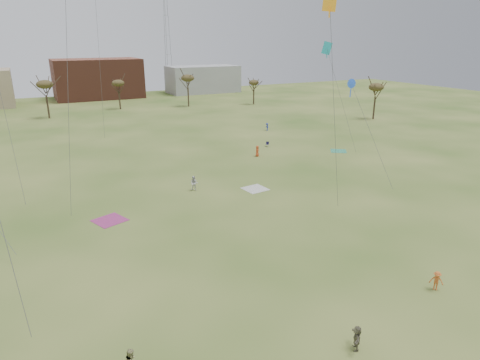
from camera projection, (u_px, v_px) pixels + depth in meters
name	position (u px, v px, depth m)	size (l,w,h in m)	color
ground	(314.00, 297.00, 30.96)	(260.00, 260.00, 0.00)	#305119
spectator_fore_c	(357.00, 338.00, 25.50)	(1.52, 0.48, 1.64)	brown
flyer_mid_b	(436.00, 281.00, 31.58)	(1.00, 0.58, 1.55)	#C05C24
spectator_mid_e	(194.00, 183.00, 52.21)	(0.91, 0.71, 1.87)	silver
flyer_far_b	(257.00, 151.00, 67.45)	(0.86, 0.56, 1.76)	#BE4720
flyer_far_c	(267.00, 127.00, 86.37)	(0.99, 0.57, 1.54)	navy
blanket_cream	(255.00, 189.00, 53.05)	(2.77, 2.77, 0.03)	beige
blanket_plum	(110.00, 220.00, 43.91)	(2.97, 2.97, 0.03)	#982E6D
blanket_olive	(338.00, 151.00, 70.85)	(2.60, 2.60, 0.03)	#328C66
camp_chair_right	(267.00, 145.00, 73.66)	(0.73, 0.74, 0.87)	#161335
kites_aloft	(136.00, 5.00, 44.18)	(56.33, 71.17, 27.83)	red
tree_line	(92.00, 90.00, 94.06)	(117.44, 49.32, 8.91)	#3A2B1E
building_brick	(98.00, 79.00, 132.22)	(26.00, 16.00, 12.00)	brown
building_grey	(203.00, 79.00, 146.19)	(24.00, 12.00, 9.00)	gray
radio_tower	(167.00, 35.00, 143.02)	(1.51, 1.72, 41.00)	#9EA3A8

